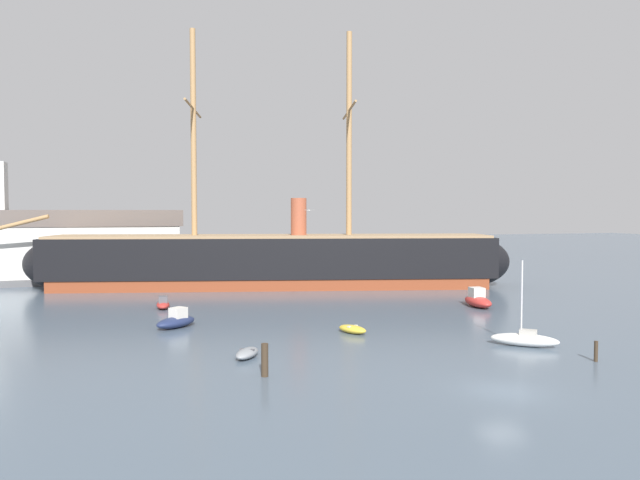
{
  "coord_description": "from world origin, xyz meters",
  "views": [
    {
      "loc": [
        -19.96,
        -28.51,
        10.11
      ],
      "look_at": [
        0.55,
        34.95,
        6.94
      ],
      "focal_mm": 33.69,
      "sensor_mm": 36.0,
      "label": 1
    }
  ],
  "objects_px": {
    "tall_ship": "(272,260)",
    "motorboat_alongside_bow": "(163,304)",
    "dinghy_near_centre": "(352,329)",
    "motorboat_mid_right": "(478,300)",
    "sailboat_foreground_right": "(525,339)",
    "motorboat_mid_left": "(176,321)",
    "dinghy_far_left": "(82,287)",
    "mooring_piling_left_pair": "(265,360)",
    "seagull_in_flight": "(309,210)",
    "motorboat_far_right": "(473,273)",
    "dinghy_foreground_left": "(247,353)",
    "mooring_piling_nearest": "(596,351)"
  },
  "relations": [
    {
      "from": "motorboat_alongside_bow",
      "to": "dinghy_far_left",
      "type": "bearing_deg",
      "value": 115.12
    },
    {
      "from": "motorboat_mid_left",
      "to": "tall_ship",
      "type": "bearing_deg",
      "value": 59.55
    },
    {
      "from": "motorboat_mid_left",
      "to": "motorboat_alongside_bow",
      "type": "height_order",
      "value": "motorboat_mid_left"
    },
    {
      "from": "motorboat_alongside_bow",
      "to": "mooring_piling_left_pair",
      "type": "xyz_separation_m",
      "value": [
        4.44,
        -28.46,
        0.55
      ]
    },
    {
      "from": "motorboat_alongside_bow",
      "to": "motorboat_far_right",
      "type": "relative_size",
      "value": 0.71
    },
    {
      "from": "dinghy_foreground_left",
      "to": "seagull_in_flight",
      "type": "height_order",
      "value": "seagull_in_flight"
    },
    {
      "from": "dinghy_foreground_left",
      "to": "motorboat_alongside_bow",
      "type": "height_order",
      "value": "motorboat_alongside_bow"
    },
    {
      "from": "tall_ship",
      "to": "motorboat_mid_left",
      "type": "distance_m",
      "value": 28.63
    },
    {
      "from": "tall_ship",
      "to": "motorboat_alongside_bow",
      "type": "distance_m",
      "value": 20.46
    },
    {
      "from": "dinghy_far_left",
      "to": "mooring_piling_left_pair",
      "type": "relative_size",
      "value": 1.36
    },
    {
      "from": "dinghy_near_centre",
      "to": "seagull_in_flight",
      "type": "height_order",
      "value": "seagull_in_flight"
    },
    {
      "from": "mooring_piling_nearest",
      "to": "motorboat_far_right",
      "type": "bearing_deg",
      "value": 66.39
    },
    {
      "from": "tall_ship",
      "to": "motorboat_alongside_bow",
      "type": "bearing_deg",
      "value": -137.61
    },
    {
      "from": "tall_ship",
      "to": "dinghy_near_centre",
      "type": "distance_m",
      "value": 31.68
    },
    {
      "from": "dinghy_far_left",
      "to": "sailboat_foreground_right",
      "type": "bearing_deg",
      "value": -53.45
    },
    {
      "from": "tall_ship",
      "to": "sailboat_foreground_right",
      "type": "bearing_deg",
      "value": -76.05
    },
    {
      "from": "dinghy_near_centre",
      "to": "motorboat_mid_right",
      "type": "xyz_separation_m",
      "value": [
        17.62,
        8.83,
        0.38
      ]
    },
    {
      "from": "motorboat_mid_left",
      "to": "mooring_piling_nearest",
      "type": "height_order",
      "value": "motorboat_mid_left"
    },
    {
      "from": "motorboat_far_right",
      "to": "mooring_piling_nearest",
      "type": "xyz_separation_m",
      "value": [
        -21.29,
        -48.72,
        0.07
      ]
    },
    {
      "from": "motorboat_far_right",
      "to": "mooring_piling_nearest",
      "type": "distance_m",
      "value": 53.17
    },
    {
      "from": "mooring_piling_left_pair",
      "to": "mooring_piling_nearest",
      "type": "bearing_deg",
      "value": -8.44
    },
    {
      "from": "sailboat_foreground_right",
      "to": "motorboat_mid_right",
      "type": "xyz_separation_m",
      "value": [
        7.02,
        17.29,
        0.17
      ]
    },
    {
      "from": "dinghy_foreground_left",
      "to": "motorboat_alongside_bow",
      "type": "relative_size",
      "value": 0.93
    },
    {
      "from": "motorboat_mid_right",
      "to": "motorboat_alongside_bow",
      "type": "distance_m",
      "value": 33.13
    },
    {
      "from": "sailboat_foreground_right",
      "to": "motorboat_mid_left",
      "type": "distance_m",
      "value": 28.82
    },
    {
      "from": "motorboat_alongside_bow",
      "to": "seagull_in_flight",
      "type": "bearing_deg",
      "value": -24.89
    },
    {
      "from": "motorboat_mid_right",
      "to": "seagull_in_flight",
      "type": "bearing_deg",
      "value": 171.85
    },
    {
      "from": "seagull_in_flight",
      "to": "sailboat_foreground_right",
      "type": "bearing_deg",
      "value": -61.23
    },
    {
      "from": "sailboat_foreground_right",
      "to": "motorboat_alongside_bow",
      "type": "distance_m",
      "value": 36.21
    },
    {
      "from": "tall_ship",
      "to": "dinghy_foreground_left",
      "type": "xyz_separation_m",
      "value": [
        -10.64,
        -37.15,
        -3.29
      ]
    },
    {
      "from": "motorboat_far_right",
      "to": "mooring_piling_nearest",
      "type": "height_order",
      "value": "motorboat_far_right"
    },
    {
      "from": "dinghy_near_centre",
      "to": "mooring_piling_nearest",
      "type": "height_order",
      "value": "mooring_piling_nearest"
    },
    {
      "from": "dinghy_near_centre",
      "to": "mooring_piling_nearest",
      "type": "distance_m",
      "value": 18.49
    },
    {
      "from": "motorboat_mid_right",
      "to": "motorboat_far_right",
      "type": "xyz_separation_m",
      "value": [
        15.9,
        26.03,
        -0.09
      ]
    },
    {
      "from": "dinghy_far_left",
      "to": "mooring_piling_left_pair",
      "type": "xyz_separation_m",
      "value": [
        13.63,
        -48.08,
        0.71
      ]
    },
    {
      "from": "dinghy_near_centre",
      "to": "motorboat_mid_right",
      "type": "distance_m",
      "value": 19.71
    },
    {
      "from": "tall_ship",
      "to": "motorboat_mid_left",
      "type": "height_order",
      "value": "tall_ship"
    },
    {
      "from": "motorboat_alongside_bow",
      "to": "tall_ship",
      "type": "bearing_deg",
      "value": 42.39
    },
    {
      "from": "dinghy_near_centre",
      "to": "motorboat_mid_right",
      "type": "relative_size",
      "value": 0.61
    },
    {
      "from": "dinghy_foreground_left",
      "to": "mooring_piling_nearest",
      "type": "height_order",
      "value": "mooring_piling_nearest"
    },
    {
      "from": "motorboat_mid_right",
      "to": "motorboat_alongside_bow",
      "type": "xyz_separation_m",
      "value": [
        -31.87,
        9.04,
        -0.24
      ]
    },
    {
      "from": "seagull_in_flight",
      "to": "motorboat_mid_left",
      "type": "bearing_deg",
      "value": -161.76
    },
    {
      "from": "dinghy_far_left",
      "to": "motorboat_far_right",
      "type": "height_order",
      "value": "motorboat_far_right"
    },
    {
      "from": "sailboat_foreground_right",
      "to": "motorboat_mid_left",
      "type": "relative_size",
      "value": 1.5
    },
    {
      "from": "dinghy_foreground_left",
      "to": "mooring_piling_nearest",
      "type": "distance_m",
      "value": 23.67
    },
    {
      "from": "motorboat_far_right",
      "to": "mooring_piling_left_pair",
      "type": "relative_size",
      "value": 2.23
    },
    {
      "from": "motorboat_far_right",
      "to": "sailboat_foreground_right",
      "type": "bearing_deg",
      "value": -117.89
    },
    {
      "from": "tall_ship",
      "to": "motorboat_mid_right",
      "type": "height_order",
      "value": "tall_ship"
    },
    {
      "from": "motorboat_mid_right",
      "to": "dinghy_far_left",
      "type": "bearing_deg",
      "value": 145.09
    },
    {
      "from": "motorboat_far_right",
      "to": "mooring_piling_nearest",
      "type": "relative_size",
      "value": 3.25
    }
  ]
}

